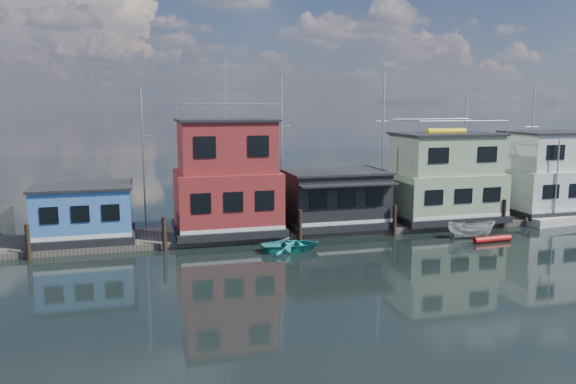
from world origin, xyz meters
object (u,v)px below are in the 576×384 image
object	(u,v)px
motorboat	(471,229)
houseboat_blue	(84,213)
dinghy_teal	(291,245)
houseboat_white	(553,174)
day_sailer	(554,220)
houseboat_green	(444,178)
red_kayak	(492,239)
houseboat_red	(227,179)
houseboat_dark	(335,198)

from	to	relation	value
motorboat	houseboat_blue	bearing A→B (deg)	97.04
motorboat	dinghy_teal	world-z (taller)	motorboat
houseboat_white	day_sailer	size ratio (longest dim) A/B	1.27
houseboat_green	red_kayak	xyz separation A→B (m)	(0.09, -6.33, -3.34)
houseboat_red	houseboat_green	distance (m)	17.01
houseboat_green	motorboat	world-z (taller)	houseboat_green
day_sailer	dinghy_teal	world-z (taller)	day_sailer
houseboat_blue	houseboat_green	distance (m)	26.53
houseboat_red	houseboat_dark	bearing A→B (deg)	-0.14
houseboat_green	houseboat_blue	bearing A→B (deg)	-180.00
dinghy_teal	houseboat_white	bearing A→B (deg)	-77.56
houseboat_dark	day_sailer	size ratio (longest dim) A/B	1.12
houseboat_red	red_kayak	xyz separation A→B (m)	(17.09, -6.33, -3.89)
houseboat_blue	day_sailer	size ratio (longest dim) A/B	0.96
red_kayak	houseboat_blue	bearing A→B (deg)	163.18
day_sailer	dinghy_teal	size ratio (longest dim) A/B	1.76
houseboat_dark	houseboat_green	size ratio (longest dim) A/B	0.88
motorboat	red_kayak	world-z (taller)	motorboat
houseboat_red	day_sailer	xyz separation A→B (m)	(24.95, -2.84, -3.70)
houseboat_red	dinghy_teal	xyz separation A→B (m)	(3.29, -4.96, -3.71)
houseboat_red	houseboat_dark	xyz separation A→B (m)	(8.00, -0.02, -1.69)
houseboat_dark	dinghy_teal	distance (m)	7.12
motorboat	dinghy_teal	distance (m)	13.02
houseboat_red	houseboat_green	world-z (taller)	houseboat_red
houseboat_red	red_kayak	size ratio (longest dim) A/B	4.14
houseboat_blue	dinghy_teal	bearing A→B (deg)	-21.20
motorboat	day_sailer	world-z (taller)	day_sailer
dinghy_teal	motorboat	bearing A→B (deg)	-89.41
motorboat	day_sailer	distance (m)	8.90
houseboat_dark	houseboat_green	distance (m)	9.07
houseboat_blue	houseboat_red	xyz separation A→B (m)	(9.50, 0.00, 1.90)
houseboat_green	motorboat	size ratio (longest dim) A/B	2.59
dinghy_teal	houseboat_red	bearing A→B (deg)	34.15
houseboat_red	motorboat	distance (m)	17.40
day_sailer	houseboat_green	bearing A→B (deg)	152.72
red_kayak	motorboat	bearing A→B (deg)	116.54
houseboat_green	day_sailer	distance (m)	9.01
houseboat_dark	motorboat	size ratio (longest dim) A/B	2.28
dinghy_teal	houseboat_dark	bearing A→B (deg)	-43.03
houseboat_red	houseboat_dark	world-z (taller)	houseboat_red
houseboat_dark	dinghy_teal	bearing A→B (deg)	-133.66
houseboat_dark	motorboat	bearing A→B (deg)	-30.79
houseboat_dark	red_kayak	world-z (taller)	houseboat_dark
motorboat	day_sailer	bearing A→B (deg)	-58.25
houseboat_red	houseboat_green	bearing A→B (deg)	0.00
houseboat_blue	houseboat_green	xyz separation A→B (m)	(26.50, 0.00, 1.34)
motorboat	houseboat_red	bearing A→B (deg)	90.99
houseboat_dark	motorboat	distance (m)	9.83
houseboat_green	motorboat	bearing A→B (deg)	-97.94
houseboat_red	motorboat	size ratio (longest dim) A/B	3.66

